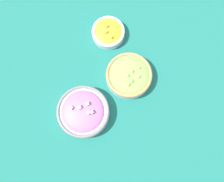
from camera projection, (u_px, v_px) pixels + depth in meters
ground_plane at (112, 92)px, 0.95m from camera, size 3.00×3.00×0.00m
bowl_red_onion at (83, 112)px, 0.90m from camera, size 0.19×0.19×0.08m
bowl_lettuce at (129, 76)px, 0.93m from camera, size 0.17×0.17×0.07m
bowl_squash at (108, 32)px, 0.97m from camera, size 0.13×0.13×0.06m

